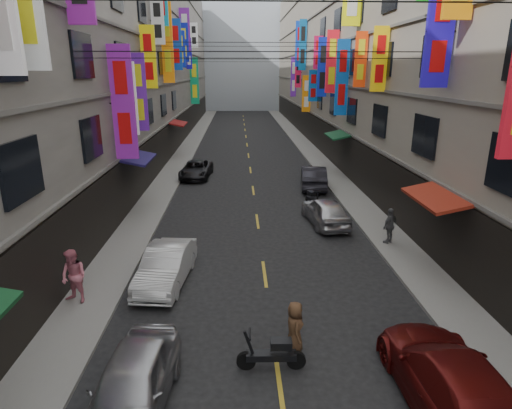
{
  "coord_description": "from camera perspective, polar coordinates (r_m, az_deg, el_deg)",
  "views": [
    {
      "loc": [
        -0.96,
        3.19,
        7.43
      ],
      "look_at": [
        -0.58,
        12.11,
        4.64
      ],
      "focal_mm": 30.0,
      "sensor_mm": 36.0,
      "label": 1
    }
  ],
  "objects": [
    {
      "name": "pedestrian_crossing",
      "position": [
        12.12,
        5.17,
        -16.07
      ],
      "size": [
        0.55,
        0.77,
        1.53
      ],
      "primitive_type": "imported",
      "rotation": [
        0.0,
        0.0,
        1.63
      ],
      "color": "#523520",
      "rests_on": "ground"
    },
    {
      "name": "haze_block",
      "position": [
        88.89,
        -1.93,
        19.67
      ],
      "size": [
        18.0,
        8.0,
        22.0
      ],
      "primitive_type": "cube",
      "color": "#A7B0BA",
      "rests_on": "ground"
    },
    {
      "name": "scooter_far_right",
      "position": [
        24.57,
        7.59,
        0.7
      ],
      "size": [
        0.72,
        1.76,
        1.14
      ],
      "rotation": [
        0.0,
        0.0,
        3.42
      ],
      "color": "black",
      "rests_on": "ground"
    },
    {
      "name": "pedestrian_rfar",
      "position": [
        19.72,
        17.42,
        -2.71
      ],
      "size": [
        1.07,
        1.01,
        1.61
      ],
      "primitive_type": "imported",
      "rotation": [
        0.0,
        0.0,
        3.82
      ],
      "color": "#525255",
      "rests_on": "sidewalk_right"
    },
    {
      "name": "car_left_mid",
      "position": [
        15.99,
        -11.91,
        -8.01
      ],
      "size": [
        1.89,
        4.24,
        1.35
      ],
      "primitive_type": "imported",
      "rotation": [
        0.0,
        0.0,
        -0.11
      ],
      "color": "silver",
      "rests_on": "ground"
    },
    {
      "name": "street_awnings",
      "position": [
        23.24,
        -3.16,
        6.36
      ],
      "size": [
        13.99,
        35.2,
        0.41
      ],
      "color": "#134823",
      "rests_on": "ground"
    },
    {
      "name": "scooter_crossing",
      "position": [
        11.7,
        2.2,
        -19.31
      ],
      "size": [
        1.8,
        0.5,
        1.14
      ],
      "rotation": [
        0.0,
        0.0,
        1.55
      ],
      "color": "black",
      "rests_on": "ground"
    },
    {
      "name": "car_left_near",
      "position": [
        10.77,
        -16.2,
        -22.13
      ],
      "size": [
        1.94,
        4.2,
        1.39
      ],
      "primitive_type": "imported",
      "rotation": [
        0.0,
        0.0,
        -0.07
      ],
      "color": "#B0AFB4",
      "rests_on": "ground"
    },
    {
      "name": "car_right_mid",
      "position": [
        21.77,
        9.23,
        -0.87
      ],
      "size": [
        2.11,
        4.25,
        1.39
      ],
      "primitive_type": "imported",
      "rotation": [
        0.0,
        0.0,
        3.26
      ],
      "color": "silver",
      "rests_on": "ground"
    },
    {
      "name": "car_right_far",
      "position": [
        28.54,
        7.65,
        3.66
      ],
      "size": [
        2.08,
        4.63,
        1.47
      ],
      "primitive_type": "imported",
      "rotation": [
        0.0,
        0.0,
        3.02
      ],
      "color": "#232229",
      "rests_on": "ground"
    },
    {
      "name": "car_left_far",
      "position": [
        31.39,
        -7.97,
        4.65
      ],
      "size": [
        2.35,
        4.49,
        1.21
      ],
      "primitive_type": "imported",
      "rotation": [
        0.0,
        0.0,
        -0.08
      ],
      "color": "black",
      "rests_on": "ground"
    },
    {
      "name": "sidewalk_left",
      "position": [
        39.82,
        -9.73,
        6.47
      ],
      "size": [
        2.0,
        90.0,
        0.12
      ],
      "primitive_type": "cube",
      "color": "slate",
      "rests_on": "ground"
    },
    {
      "name": "building_row_left",
      "position": [
        40.4,
        -19.42,
        19.38
      ],
      "size": [
        10.14,
        90.0,
        19.0
      ],
      "color": "gray",
      "rests_on": "ground"
    },
    {
      "name": "building_row_right",
      "position": [
        40.96,
        17.0,
        19.55
      ],
      "size": [
        10.14,
        90.0,
        19.0
      ],
      "color": "gray",
      "rests_on": "ground"
    },
    {
      "name": "overhead_cables",
      "position": [
        26.86,
        -0.42,
        20.3
      ],
      "size": [
        14.0,
        38.04,
        1.24
      ],
      "color": "black",
      "rests_on": "ground"
    },
    {
      "name": "pedestrian_lfar",
      "position": [
        15.29,
        -23.11,
        -8.84
      ],
      "size": [
        1.06,
        0.92,
        1.84
      ],
      "primitive_type": "imported",
      "rotation": [
        0.0,
        0.0,
        -0.42
      ],
      "color": "#D77285",
      "rests_on": "sidewalk_left"
    },
    {
      "name": "shop_signage",
      "position": [
        32.14,
        -1.21,
        20.2
      ],
      "size": [
        14.0,
        55.0,
        12.47
      ],
      "color": "#0D169A",
      "rests_on": "ground"
    },
    {
      "name": "car_right_near",
      "position": [
        11.28,
        24.72,
        -20.78
      ],
      "size": [
        2.14,
        5.2,
        1.5
      ],
      "primitive_type": "imported",
      "rotation": [
        0.0,
        0.0,
        3.15
      ],
      "color": "#611110",
      "rests_on": "ground"
    },
    {
      "name": "sidewalk_right",
      "position": [
        40.11,
        7.65,
        6.64
      ],
      "size": [
        2.0,
        90.0,
        0.12
      ],
      "primitive_type": "cube",
      "color": "slate",
      "rests_on": "ground"
    },
    {
      "name": "lane_markings",
      "position": [
        36.58,
        -0.89,
        5.67
      ],
      "size": [
        0.12,
        80.2,
        0.01
      ],
      "color": "gold",
      "rests_on": "ground"
    }
  ]
}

